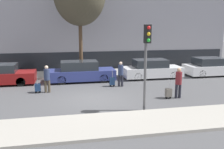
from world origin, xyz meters
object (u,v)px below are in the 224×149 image
pedestrian_left (47,77)px  pedestrian_right (179,81)px  traffic_light (147,51)px  parked_car_3 (210,67)px  trolley_right (169,93)px  parked_car_1 (81,72)px  pedestrian_center (121,73)px  parked_car_2 (152,69)px  trolley_center (112,81)px  trolley_left (38,87)px

pedestrian_left → pedestrian_right: (7.03, -2.60, 0.04)m
pedestrian_left → traffic_light: size_ratio=0.41×
pedestrian_right → pedestrian_left: bearing=159.8°
parked_car_3 → trolley_right: size_ratio=3.63×
parked_car_1 → pedestrian_left: (-2.20, -2.58, 0.24)m
pedestrian_center → parked_car_2: bearing=43.4°
pedestrian_center → pedestrian_right: pedestrian_right is taller
trolley_center → trolley_right: bearing=-53.1°
parked_car_3 → traffic_light: traffic_light is taller
parked_car_3 → trolley_right: bearing=-137.7°
pedestrian_center → parked_car_1: bearing=147.5°
parked_car_3 → pedestrian_center: size_ratio=2.46×
pedestrian_center → traffic_light: size_ratio=0.41×
parked_car_3 → traffic_light: size_ratio=1.01×
parked_car_1 → parked_car_3: (10.15, 0.16, -0.01)m
trolley_left → pedestrian_center: bearing=6.6°
trolley_right → trolley_center: bearing=126.9°
parked_car_1 → parked_car_2: (5.26, 0.09, -0.01)m
trolley_left → pedestrian_left: bearing=0.9°
trolley_center → trolley_right: 4.08m
trolley_left → traffic_light: size_ratio=0.28×
trolley_left → pedestrian_right: pedestrian_right is taller
parked_car_1 → parked_car_3: 10.15m
parked_car_1 → trolley_left: bearing=-136.7°
pedestrian_right → traffic_light: bearing=-145.6°
parked_car_3 → trolley_left: bearing=-168.0°
trolley_center → traffic_light: bearing=-83.6°
trolley_left → pedestrian_right: (7.58, -2.59, 0.61)m
pedestrian_left → trolley_center: size_ratio=1.40×
pedestrian_left → trolley_left: (-0.55, -0.01, -0.57)m
parked_car_2 → trolley_left: (-8.01, -2.68, -0.33)m
parked_car_3 → pedestrian_center: 8.07m
parked_car_1 → trolley_center: size_ratio=3.99×
trolley_center → trolley_right: size_ratio=1.05×
parked_car_3 → pedestrian_right: bearing=-134.9°
parked_car_2 → pedestrian_left: (-7.46, -2.68, 0.25)m
trolley_center → parked_car_1: bearing=133.6°
pedestrian_right → trolley_right: bearing=-179.9°
trolley_center → pedestrian_left: bearing=-170.7°
pedestrian_center → traffic_light: bearing=-82.4°
parked_car_2 → traffic_light: size_ratio=1.11×
trolley_left → pedestrian_right: size_ratio=0.66×
parked_car_1 → trolley_right: bearing=-50.4°
pedestrian_left → pedestrian_center: size_ratio=0.99×
traffic_light → trolley_right: bearing=41.3°
pedestrian_center → traffic_light: (0.01, -4.85, 1.89)m
parked_car_3 → pedestrian_left: bearing=-167.5°
trolley_right → pedestrian_center: bearing=120.9°
parked_car_1 → trolley_left: parked_car_1 is taller
parked_car_1 → pedestrian_left: pedestrian_left is taller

